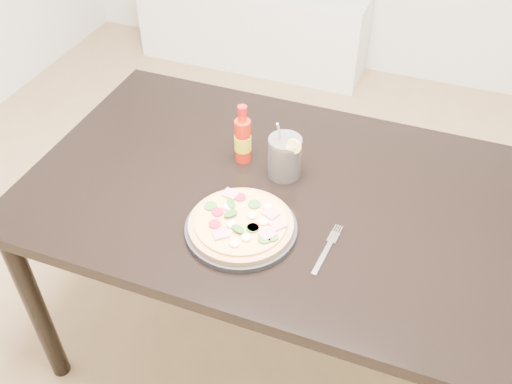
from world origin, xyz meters
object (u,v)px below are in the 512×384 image
(plate, at_px, (241,229))
(cola_cup, at_px, (284,158))
(dining_table, at_px, (270,208))
(fork, at_px, (328,248))
(media_console, at_px, (252,26))
(hot_sauce_bottle, at_px, (243,139))
(pizza, at_px, (242,223))

(plate, height_order, cola_cup, cola_cup)
(dining_table, xyz_separation_m, fork, (0.22, -0.17, 0.09))
(cola_cup, height_order, media_console, cola_cup)
(hot_sauce_bottle, bearing_deg, cola_cup, -8.59)
(plate, distance_m, fork, 0.23)
(cola_cup, relative_size, fork, 0.99)
(dining_table, height_order, plate, plate)
(plate, height_order, media_console, plate)
(pizza, relative_size, media_console, 0.20)
(cola_cup, bearing_deg, dining_table, -103.72)
(pizza, bearing_deg, plate, -163.80)
(media_console, bearing_deg, dining_table, -67.37)
(hot_sauce_bottle, height_order, fork, hot_sauce_bottle)
(hot_sauce_bottle, height_order, media_console, hot_sauce_bottle)
(plate, height_order, pizza, pizza)
(pizza, distance_m, cola_cup, 0.27)
(pizza, relative_size, cola_cup, 1.49)
(cola_cup, bearing_deg, media_console, 113.81)
(hot_sauce_bottle, bearing_deg, fork, -37.86)
(plate, bearing_deg, fork, 4.94)
(pizza, xyz_separation_m, cola_cup, (0.03, 0.26, 0.03))
(fork, bearing_deg, cola_cup, 134.86)
(dining_table, height_order, media_console, dining_table)
(dining_table, height_order, hot_sauce_bottle, hot_sauce_bottle)
(media_console, bearing_deg, hot_sauce_bottle, -69.65)
(dining_table, bearing_deg, hot_sauce_bottle, 143.67)
(hot_sauce_bottle, bearing_deg, pizza, -69.03)
(hot_sauce_bottle, bearing_deg, dining_table, -36.33)
(fork, relative_size, media_console, 0.13)
(pizza, bearing_deg, dining_table, 86.28)
(plate, bearing_deg, pizza, 16.20)
(fork, bearing_deg, pizza, -169.93)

